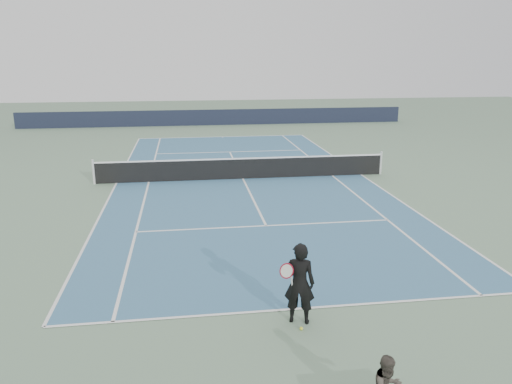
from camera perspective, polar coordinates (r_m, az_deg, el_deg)
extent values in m
plane|color=slate|center=(22.23, -1.51, 1.50)|extent=(80.00, 80.00, 0.00)
cube|color=#3A688A|center=(22.22, -1.51, 1.51)|extent=(10.97, 23.77, 0.01)
cylinder|color=silver|center=(22.31, -18.08, 2.20)|extent=(0.10, 0.10, 1.07)
cylinder|color=silver|center=(23.69, 14.07, 3.24)|extent=(0.10, 0.10, 1.07)
cube|color=black|center=(22.12, -1.52, 2.66)|extent=(12.80, 0.03, 0.90)
cube|color=white|center=(22.02, -1.52, 3.85)|extent=(12.80, 0.04, 0.06)
cube|color=black|center=(39.68, -4.58, 8.51)|extent=(30.00, 0.25, 1.20)
imported|color=black|center=(10.33, 4.98, -10.34)|extent=(0.77, 0.64, 1.74)
torus|color=maroon|center=(10.09, 3.52, -8.99)|extent=(0.34, 0.18, 0.36)
cylinder|color=white|center=(10.09, 3.52, -8.99)|extent=(0.29, 0.14, 0.32)
cylinder|color=white|center=(10.25, 4.13, -10.20)|extent=(0.08, 0.13, 0.27)
sphere|color=yellow|center=(10.43, 5.20, -15.27)|extent=(0.07, 0.07, 0.07)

